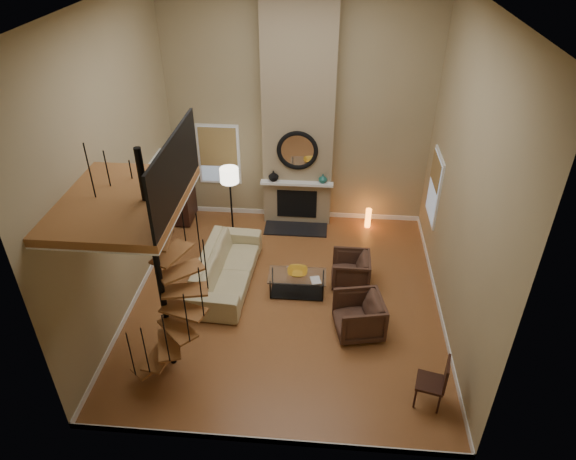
# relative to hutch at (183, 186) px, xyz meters

# --- Properties ---
(ground) EXTENTS (6.00, 6.50, 0.01)m
(ground) POSITION_rel_hutch_xyz_m (2.74, -2.80, -0.95)
(ground) COLOR #AE6C38
(ground) RESTS_ON ground
(back_wall) EXTENTS (6.00, 0.02, 5.50)m
(back_wall) POSITION_rel_hutch_xyz_m (2.74, 0.45, 1.80)
(back_wall) COLOR tan
(back_wall) RESTS_ON ground
(front_wall) EXTENTS (6.00, 0.02, 5.50)m
(front_wall) POSITION_rel_hutch_xyz_m (2.74, -6.05, 1.80)
(front_wall) COLOR tan
(front_wall) RESTS_ON ground
(left_wall) EXTENTS (0.02, 6.50, 5.50)m
(left_wall) POSITION_rel_hutch_xyz_m (-0.26, -2.80, 1.80)
(left_wall) COLOR tan
(left_wall) RESTS_ON ground
(right_wall) EXTENTS (0.02, 6.50, 5.50)m
(right_wall) POSITION_rel_hutch_xyz_m (5.74, -2.80, 1.80)
(right_wall) COLOR tan
(right_wall) RESTS_ON ground
(ceiling) EXTENTS (6.00, 6.50, 0.01)m
(ceiling) POSITION_rel_hutch_xyz_m (2.74, -2.80, 4.54)
(ceiling) COLOR silver
(ceiling) RESTS_ON back_wall
(baseboard_back) EXTENTS (6.00, 0.02, 0.12)m
(baseboard_back) POSITION_rel_hutch_xyz_m (2.74, 0.44, -0.89)
(baseboard_back) COLOR white
(baseboard_back) RESTS_ON ground
(baseboard_front) EXTENTS (6.00, 0.02, 0.12)m
(baseboard_front) POSITION_rel_hutch_xyz_m (2.74, -6.04, -0.89)
(baseboard_front) COLOR white
(baseboard_front) RESTS_ON ground
(baseboard_left) EXTENTS (0.02, 6.50, 0.12)m
(baseboard_left) POSITION_rel_hutch_xyz_m (-0.25, -2.80, -0.89)
(baseboard_left) COLOR white
(baseboard_left) RESTS_ON ground
(baseboard_right) EXTENTS (0.02, 6.50, 0.12)m
(baseboard_right) POSITION_rel_hutch_xyz_m (5.73, -2.80, -0.89)
(baseboard_right) COLOR white
(baseboard_right) RESTS_ON ground
(chimney_breast) EXTENTS (1.60, 0.38, 5.50)m
(chimney_breast) POSITION_rel_hutch_xyz_m (2.74, 0.26, 1.80)
(chimney_breast) COLOR #917D5E
(chimney_breast) RESTS_ON ground
(hearth) EXTENTS (1.50, 0.60, 0.04)m
(hearth) POSITION_rel_hutch_xyz_m (2.74, -0.23, -0.93)
(hearth) COLOR black
(hearth) RESTS_ON ground
(firebox) EXTENTS (0.95, 0.02, 0.72)m
(firebox) POSITION_rel_hutch_xyz_m (2.74, 0.06, -0.40)
(firebox) COLOR black
(firebox) RESTS_ON chimney_breast
(mantel) EXTENTS (1.70, 0.18, 0.06)m
(mantel) POSITION_rel_hutch_xyz_m (2.74, -0.02, 0.20)
(mantel) COLOR white
(mantel) RESTS_ON chimney_breast
(mirror_frame) EXTENTS (0.94, 0.10, 0.94)m
(mirror_frame) POSITION_rel_hutch_xyz_m (2.74, 0.04, 1.00)
(mirror_frame) COLOR black
(mirror_frame) RESTS_ON chimney_breast
(mirror_disc) EXTENTS (0.80, 0.01, 0.80)m
(mirror_disc) POSITION_rel_hutch_xyz_m (2.74, 0.05, 1.00)
(mirror_disc) COLOR white
(mirror_disc) RESTS_ON chimney_breast
(vase_left) EXTENTS (0.24, 0.24, 0.25)m
(vase_left) POSITION_rel_hutch_xyz_m (2.19, 0.02, 0.35)
(vase_left) COLOR black
(vase_left) RESTS_ON mantel
(vase_right) EXTENTS (0.20, 0.20, 0.21)m
(vase_right) POSITION_rel_hutch_xyz_m (3.34, 0.02, 0.33)
(vase_right) COLOR #18554D
(vase_right) RESTS_ON mantel
(window_back) EXTENTS (1.02, 0.06, 1.52)m
(window_back) POSITION_rel_hutch_xyz_m (0.84, 0.42, 0.67)
(window_back) COLOR white
(window_back) RESTS_ON back_wall
(window_right) EXTENTS (0.06, 1.02, 1.52)m
(window_right) POSITION_rel_hutch_xyz_m (5.72, -0.80, 0.68)
(window_right) COLOR white
(window_right) RESTS_ON right_wall
(entry_door) EXTENTS (0.10, 1.05, 2.16)m
(entry_door) POSITION_rel_hutch_xyz_m (-0.21, -1.00, 0.10)
(entry_door) COLOR white
(entry_door) RESTS_ON ground
(loft) EXTENTS (1.70, 2.20, 1.09)m
(loft) POSITION_rel_hutch_xyz_m (0.70, -4.60, 2.29)
(loft) COLOR #9D6233
(loft) RESTS_ON left_wall
(spiral_stair) EXTENTS (1.47, 1.47, 4.06)m
(spiral_stair) POSITION_rel_hutch_xyz_m (0.96, -4.59, 0.83)
(spiral_stair) COLOR black
(spiral_stair) RESTS_ON ground
(hutch) EXTENTS (0.38, 0.81, 1.81)m
(hutch) POSITION_rel_hutch_xyz_m (0.00, 0.00, 0.00)
(hutch) COLOR black
(hutch) RESTS_ON ground
(sofa) EXTENTS (1.13, 2.60, 0.74)m
(sofa) POSITION_rel_hutch_xyz_m (1.47, -2.35, -0.55)
(sofa) COLOR #C3B687
(sofa) RESTS_ON ground
(armchair_near) EXTENTS (0.78, 0.76, 0.70)m
(armchair_near) POSITION_rel_hutch_xyz_m (4.08, -2.19, -0.60)
(armchair_near) COLOR #482D21
(armchair_near) RESTS_ON ground
(armchair_far) EXTENTS (1.01, 0.99, 0.78)m
(armchair_far) POSITION_rel_hutch_xyz_m (4.21, -3.53, -0.60)
(armchair_far) COLOR #482D21
(armchair_far) RESTS_ON ground
(coffee_table) EXTENTS (1.16, 0.59, 0.44)m
(coffee_table) POSITION_rel_hutch_xyz_m (2.94, -2.58, -0.67)
(coffee_table) COLOR silver
(coffee_table) RESTS_ON ground
(bowl) EXTENTS (0.40, 0.40, 0.10)m
(bowl) POSITION_rel_hutch_xyz_m (2.94, -2.53, -0.45)
(bowl) COLOR gold
(bowl) RESTS_ON coffee_table
(book) EXTENTS (0.24, 0.29, 0.02)m
(book) POSITION_rel_hutch_xyz_m (3.29, -2.73, -0.49)
(book) COLOR gray
(book) RESTS_ON coffee_table
(floor_lamp) EXTENTS (0.42, 0.42, 1.73)m
(floor_lamp) POSITION_rel_hutch_xyz_m (1.26, -0.51, 0.46)
(floor_lamp) COLOR black
(floor_lamp) RESTS_ON ground
(accent_lamp) EXTENTS (0.14, 0.14, 0.49)m
(accent_lamp) POSITION_rel_hutch_xyz_m (4.47, 0.06, -0.70)
(accent_lamp) COLOR orange
(accent_lamp) RESTS_ON ground
(side_chair) EXTENTS (0.52, 0.51, 0.94)m
(side_chair) POSITION_rel_hutch_xyz_m (5.28, -5.09, -0.42)
(side_chair) COLOR black
(side_chair) RESTS_ON ground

